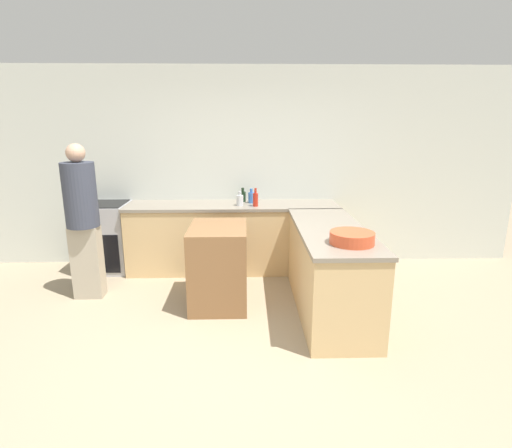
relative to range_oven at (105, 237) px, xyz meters
name	(u,v)px	position (x,y,z in m)	size (l,w,h in m)	color
ground_plane	(227,352)	(1.73, -2.09, -0.46)	(14.00, 14.00, 0.00)	tan
wall_back	(233,168)	(1.73, 0.33, 0.89)	(8.00, 0.06, 2.70)	silver
counter_back	(233,237)	(1.73, -0.02, 0.00)	(2.80, 0.68, 0.91)	#D6B27A
counter_peninsula	(329,269)	(2.79, -1.28, 0.00)	(0.69, 1.89, 0.91)	#D6B27A
range_oven	(105,237)	(0.00, 0.00, 0.00)	(0.65, 0.61, 0.92)	#ADADB2
island_table	(219,265)	(1.61, -1.09, -0.02)	(0.61, 0.80, 0.88)	brown
mixing_bowl	(352,238)	(2.86, -1.83, 0.51)	(0.40, 0.40, 0.11)	#DB512D
water_bottle_blue	(251,197)	(1.98, 0.05, 0.53)	(0.08, 0.08, 0.19)	#386BB7
vinegar_bottle_clear	(240,200)	(1.83, -0.13, 0.53)	(0.09, 0.09, 0.19)	silver
hot_sauce_bottle	(255,199)	(2.03, -0.18, 0.54)	(0.07, 0.07, 0.24)	red
wine_bottle_dark	(243,196)	(1.87, 0.14, 0.53)	(0.08, 0.08, 0.19)	black
person_by_range	(83,217)	(0.10, -0.88, 0.49)	(0.35, 0.35, 1.75)	#ADA38E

